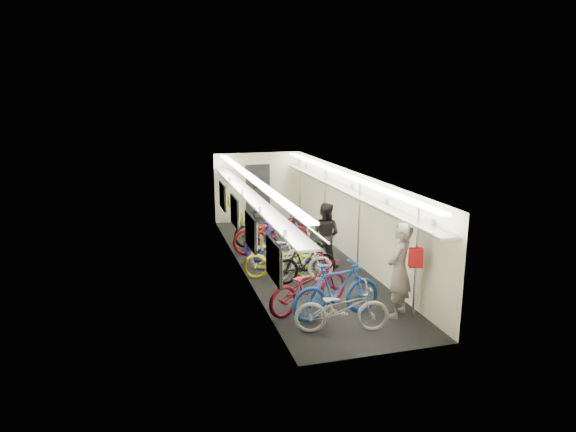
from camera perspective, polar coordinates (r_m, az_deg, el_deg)
train_car_shell at (r=13.70m, az=-1.11°, el=2.02°), size 10.00×10.00×10.00m
bicycle_0 at (r=9.76m, az=6.01°, el=-10.16°), size 1.87×0.97×0.93m
bicycle_1 at (r=10.28m, az=5.42°, el=-8.22°), size 1.98×0.79×1.16m
bicycle_2 at (r=10.63m, az=2.31°, el=-7.75°), size 2.12×1.39×1.05m
bicycle_3 at (r=12.19m, az=1.97°, el=-5.08°), size 1.70×0.72×0.99m
bicycle_4 at (r=12.40m, az=-0.81°, el=-4.85°), size 1.91×1.11×0.95m
bicycle_5 at (r=12.23m, az=1.39°, el=-5.14°), size 1.62×0.81×0.94m
bicycle_6 at (r=13.03m, az=-0.00°, el=-3.81°), size 2.02×1.08×1.01m
bicycle_7 at (r=13.38m, az=-0.91°, el=-3.05°), size 1.95×1.27×1.14m
bicycle_8 at (r=14.32m, az=-1.83°, el=-1.92°), size 2.21×0.78×1.16m
bicycle_9 at (r=14.97m, az=-2.67°, el=-1.40°), size 1.81×0.53×1.08m
passenger_near at (r=10.45m, az=12.26°, el=-5.89°), size 0.83×0.81×1.92m
passenger_mid at (r=13.20m, az=4.12°, el=-2.09°), size 1.04×1.02×1.68m
backpack at (r=10.23m, az=14.02°, el=-4.52°), size 0.29×0.20×0.38m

